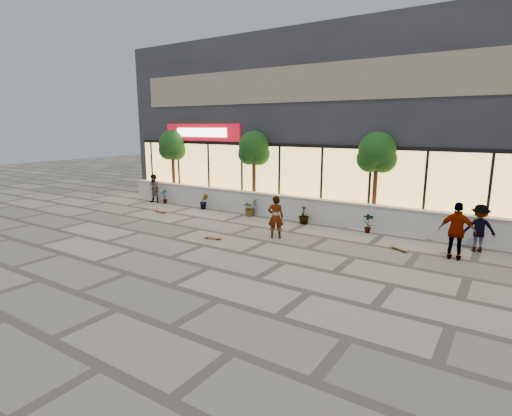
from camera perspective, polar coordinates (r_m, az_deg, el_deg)
The scene contains 18 objects.
ground at distance 12.07m, azimuth -6.65°, elevation -8.46°, with size 80.00×80.00×0.00m, color #9E9489.
planter_wall at distance 17.66m, azimuth 7.97°, elevation -0.27°, with size 22.00×0.42×1.04m.
retail_building at distance 22.38m, azimuth 14.38°, elevation 11.57°, with size 24.00×9.17×8.50m.
shrub_a at distance 22.19m, azimuth -12.94°, elevation 1.66°, with size 0.43×0.29×0.81m, color #133B13.
shrub_b at distance 20.29m, azimuth -7.43°, elevation 0.95°, with size 0.45×0.36×0.81m, color #133B13.
shrub_c at distance 18.62m, azimuth -0.87°, elevation 0.08°, with size 0.73×0.63×0.81m, color #133B13.
shrub_d at distance 17.24m, azimuth 6.87°, elevation -0.94°, with size 0.45×0.45×0.81m, color #133B13.
shrub_e at distance 16.24m, azimuth 15.76°, elevation -2.08°, with size 0.43×0.29×0.81m, color #133B13.
tree_west at distance 23.14m, azimuth -11.86°, elevation 8.54°, with size 1.60×1.50×3.92m.
tree_midwest at distance 19.65m, azimuth -0.29°, elevation 8.28°, with size 1.60×1.50×3.92m.
tree_mideast at distance 17.10m, azimuth 16.87°, elevation 7.29°, with size 1.60×1.50×3.92m.
skater_center at distance 14.86m, azimuth 2.83°, elevation -1.31°, with size 0.59×0.39×1.61m, color silver.
skater_left at distance 22.47m, azimuth -14.33°, elevation 2.68°, with size 0.76×0.59×1.56m, color #988062.
skater_right_near at distance 13.93m, azimuth 26.78°, elevation -2.98°, with size 1.07×0.45×1.83m, color white.
skater_right_far at distance 15.21m, azimuth 29.25°, elevation -2.53°, with size 1.03×0.59×1.60m, color maroon.
skateboard_center at distance 14.96m, azimuth -6.21°, elevation -4.17°, with size 0.77×0.36×0.09m.
skateboard_left at distance 19.96m, azimuth -13.50°, elevation -0.40°, with size 0.86×0.36×0.10m.
skateboard_right_near at distance 14.42m, azimuth 19.77°, elevation -5.42°, with size 0.72×0.53×0.09m.
Camera 1 is at (7.32, -8.66, 4.12)m, focal length 28.00 mm.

